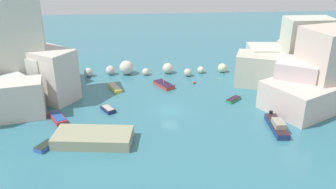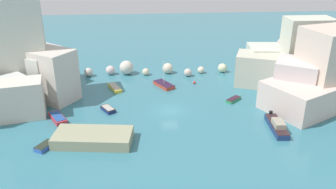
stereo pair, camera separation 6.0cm
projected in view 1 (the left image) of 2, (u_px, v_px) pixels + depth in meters
cove_water at (170, 111)px, 53.73m from camera, size 160.00×160.00×0.00m
cliff_headland_left at (17, 73)px, 56.03m from camera, size 20.88×22.99×17.28m
cliff_headland_right at (308, 68)px, 59.66m from camera, size 26.70×27.12×12.20m
rock_breakwater at (141, 70)px, 67.96m from camera, size 35.66×4.20×2.72m
stone_dock at (93, 138)px, 44.93m from camera, size 10.43×5.77×1.43m
channel_buoy at (194, 82)px, 63.89m from camera, size 0.48×0.48×0.48m
moored_boat_0 at (164, 85)px, 62.69m from camera, size 3.82×4.75×4.70m
moored_boat_1 at (108, 109)px, 53.55m from camera, size 2.53×3.00×0.60m
moored_boat_2 at (58, 118)px, 50.80m from camera, size 3.39×4.38×0.69m
moored_boat_3 at (45, 146)px, 43.82m from camera, size 2.44×2.86×0.60m
moored_boat_4 at (115, 88)px, 61.39m from camera, size 2.73×4.23×0.62m
moored_boat_5 at (233, 99)px, 57.00m from camera, size 2.85×2.73×0.46m
moored_boat_6 at (277, 126)px, 48.17m from camera, size 2.11×6.56×1.55m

